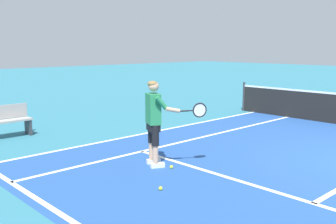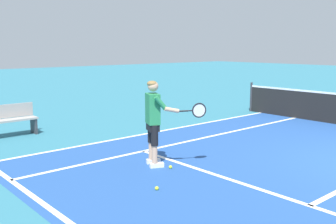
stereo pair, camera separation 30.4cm
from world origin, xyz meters
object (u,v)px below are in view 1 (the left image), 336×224
tennis_ball_near_feet (161,188)px  tennis_ball_by_baseline (171,167)px  courtside_bench (3,121)px  tennis_player (155,117)px

tennis_ball_near_feet → tennis_ball_by_baseline: (-0.72, 0.94, 0.00)m
tennis_ball_near_feet → tennis_ball_by_baseline: bearing=127.5°
courtside_bench → tennis_ball_by_baseline: bearing=16.0°
tennis_player → tennis_ball_by_baseline: (0.37, 0.11, -0.96)m
tennis_player → tennis_ball_by_baseline: tennis_player is taller
tennis_ball_near_feet → courtside_bench: courtside_bench is taller
tennis_ball_near_feet → courtside_bench: bearing=-175.3°
tennis_ball_by_baseline → courtside_bench: bearing=-164.0°
tennis_player → tennis_ball_by_baseline: size_ratio=25.95×
tennis_ball_near_feet → courtside_bench: 5.64m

